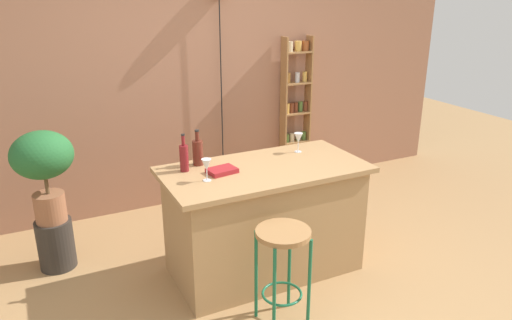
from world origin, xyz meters
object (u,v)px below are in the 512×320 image
at_px(plant_stool, 56,244).
at_px(bottle_soda_blue, 184,157).
at_px(wine_glass_center, 207,165).
at_px(cookbook, 222,171).
at_px(bottle_vinegar, 198,152).
at_px(bar_stool, 283,254).
at_px(potted_plant, 43,163).
at_px(wine_glass_left, 298,139).
at_px(spice_shelf, 296,108).

relative_size(plant_stool, bottle_soda_blue, 1.45).
height_order(wine_glass_center, cookbook, wine_glass_center).
distance_m(plant_stool, bottle_vinegar, 1.44).
height_order(bottle_soda_blue, cookbook, bottle_soda_blue).
height_order(bar_stool, plant_stool, bar_stool).
relative_size(potted_plant, wine_glass_left, 4.60).
height_order(plant_stool, cookbook, cookbook).
height_order(plant_stool, wine_glass_center, wine_glass_center).
bearing_deg(spice_shelf, wine_glass_center, -136.78).
distance_m(bar_stool, cookbook, 0.80).
distance_m(spice_shelf, bottle_soda_blue, 2.19).
distance_m(wine_glass_left, cookbook, 0.78).
relative_size(bottle_vinegar, wine_glass_center, 1.72).
bearing_deg(potted_plant, wine_glass_center, -39.45).
bearing_deg(bar_stool, wine_glass_left, 54.23).
xyz_separation_m(bottle_vinegar, cookbook, (0.10, -0.24, -0.09)).
height_order(potted_plant, cookbook, potted_plant).
relative_size(bar_stool, bottle_vinegar, 2.53).
bearing_deg(spice_shelf, potted_plant, -165.06).
relative_size(bar_stool, spice_shelf, 0.42).
bearing_deg(potted_plant, plant_stool, 180.00).
xyz_separation_m(bar_stool, wine_glass_center, (-0.29, 0.60, 0.48)).
distance_m(bar_stool, bottle_soda_blue, 1.05).
bearing_deg(potted_plant, bottle_soda_blue, -31.99).
bearing_deg(bottle_soda_blue, plant_stool, 148.01).
bearing_deg(plant_stool, potted_plant, 0.00).
bearing_deg(plant_stool, bar_stool, -47.61).
xyz_separation_m(potted_plant, cookbook, (1.19, -0.75, -0.00)).
bearing_deg(potted_plant, bar_stool, -47.61).
xyz_separation_m(spice_shelf, plant_stool, (-2.70, -0.72, -0.69)).
xyz_separation_m(bottle_soda_blue, wine_glass_center, (0.08, -0.26, 0.01)).
bearing_deg(bottle_vinegar, potted_plant, 154.84).
bearing_deg(bottle_vinegar, wine_glass_center, -99.32).
relative_size(spice_shelf, plant_stool, 4.04).
distance_m(wine_glass_left, wine_glass_center, 0.95).
bearing_deg(bottle_vinegar, cookbook, -67.78).
relative_size(plant_stool, wine_glass_center, 2.57).
bearing_deg(wine_glass_center, cookbook, 31.32).
distance_m(potted_plant, wine_glass_center, 1.34).
xyz_separation_m(potted_plant, bottle_soda_blue, (0.95, -0.59, 0.09)).
bearing_deg(wine_glass_left, bottle_vinegar, 174.81).
height_order(spice_shelf, plant_stool, spice_shelf).
relative_size(bar_stool, potted_plant, 0.95).
bearing_deg(wine_glass_center, bar_stool, -64.05).
relative_size(bar_stool, cookbook, 3.41).
bearing_deg(spice_shelf, cookbook, -135.76).
bearing_deg(bottle_vinegar, bar_stool, -75.82).
xyz_separation_m(potted_plant, wine_glass_center, (1.03, -0.85, 0.10)).
distance_m(plant_stool, cookbook, 1.57).
bearing_deg(bottle_vinegar, wine_glass_left, -5.19).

